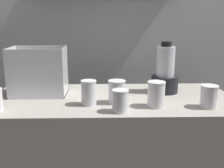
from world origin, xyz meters
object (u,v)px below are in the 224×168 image
at_px(juice_cup_carrot_left, 89,93).
at_px(juice_cup_beet_right, 120,102).
at_px(juice_cup_mango_middle, 117,93).
at_px(juice_cup_orange_rightmost, 209,98).
at_px(carrot_display_bin, 39,80).
at_px(blender_pitcher, 165,73).
at_px(juice_cup_pomegranate_far_right, 156,96).

distance_m(juice_cup_carrot_left, juice_cup_beet_right, 0.20).
height_order(juice_cup_carrot_left, juice_cup_mango_middle, juice_cup_carrot_left).
bearing_deg(juice_cup_carrot_left, juice_cup_orange_rightmost, -5.47).
bearing_deg(carrot_display_bin, juice_cup_mango_middle, -21.70).
height_order(blender_pitcher, juice_cup_orange_rightmost, blender_pitcher).
bearing_deg(juice_cup_orange_rightmost, juice_cup_pomegranate_far_right, 175.92).
bearing_deg(juice_cup_mango_middle, juice_cup_carrot_left, -170.34).
xyz_separation_m(juice_cup_beet_right, juice_cup_orange_rightmost, (0.46, 0.06, 0.00)).
bearing_deg(juice_cup_beet_right, juice_cup_pomegranate_far_right, 21.50).
bearing_deg(carrot_display_bin, blender_pitcher, 2.25).
relative_size(juice_cup_beet_right, juice_cup_orange_rightmost, 0.96).
bearing_deg(juice_cup_beet_right, blender_pitcher, 50.28).
bearing_deg(carrot_display_bin, juice_cup_beet_right, -34.47).
relative_size(juice_cup_carrot_left, juice_cup_pomegranate_far_right, 0.99).
bearing_deg(blender_pitcher, juice_cup_orange_rightmost, -61.11).
xyz_separation_m(juice_cup_carrot_left, juice_cup_pomegranate_far_right, (0.35, -0.04, -0.00)).
relative_size(carrot_display_bin, blender_pitcher, 1.02).
height_order(juice_cup_mango_middle, juice_cup_orange_rightmost, juice_cup_mango_middle).
distance_m(juice_cup_mango_middle, juice_cup_pomegranate_far_right, 0.21).
distance_m(carrot_display_bin, juice_cup_pomegranate_far_right, 0.70).
distance_m(juice_cup_beet_right, juice_cup_orange_rightmost, 0.46).
relative_size(juice_cup_carrot_left, juice_cup_orange_rightmost, 1.13).
relative_size(blender_pitcher, juice_cup_carrot_left, 2.36).
bearing_deg(juice_cup_carrot_left, carrot_display_bin, 146.12).
bearing_deg(blender_pitcher, juice_cup_carrot_left, -152.26).
distance_m(blender_pitcher, juice_cup_mango_middle, 0.37).
distance_m(blender_pitcher, juice_cup_pomegranate_far_right, 0.30).
bearing_deg(juice_cup_beet_right, juice_cup_mango_middle, 94.32).
height_order(juice_cup_beet_right, juice_cup_orange_rightmost, juice_cup_orange_rightmost).
height_order(juice_cup_carrot_left, juice_cup_pomegranate_far_right, juice_cup_pomegranate_far_right).
relative_size(juice_cup_pomegranate_far_right, juice_cup_orange_rightmost, 1.14).
bearing_deg(juice_cup_orange_rightmost, juice_cup_mango_middle, 169.76).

